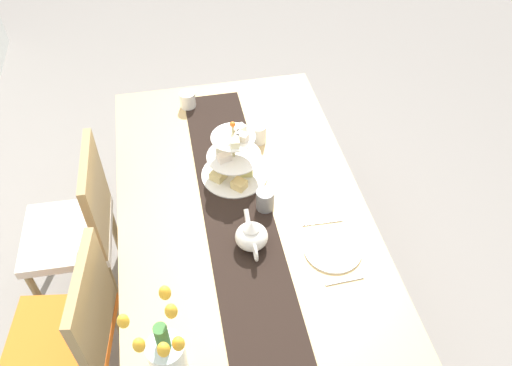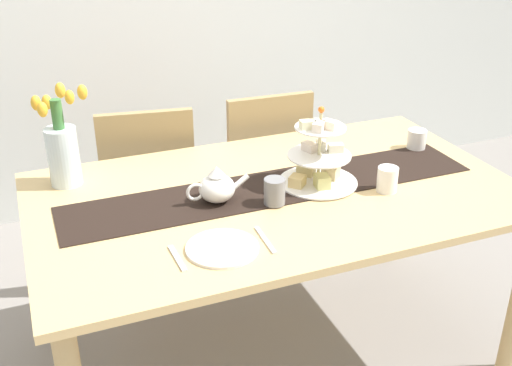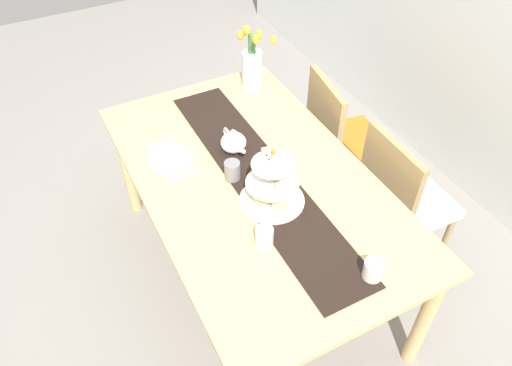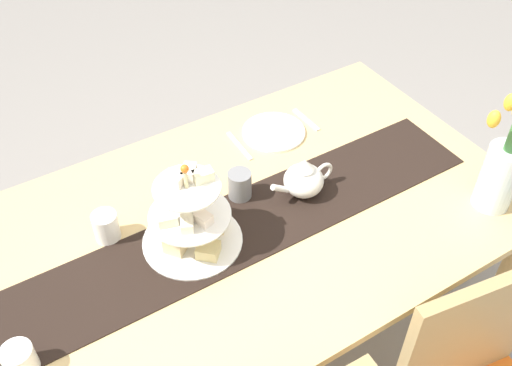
{
  "view_description": "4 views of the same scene",
  "coord_description": "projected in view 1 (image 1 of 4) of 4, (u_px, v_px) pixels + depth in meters",
  "views": [
    {
      "loc": [
        -1.46,
        0.23,
        2.41
      ],
      "look_at": [
        0.07,
        -0.08,
        0.8
      ],
      "focal_mm": 36.06,
      "sensor_mm": 36.0,
      "label": 1
    },
    {
      "loc": [
        -0.83,
        -1.88,
        1.8
      ],
      "look_at": [
        -0.08,
        0.0,
        0.81
      ],
      "focal_mm": 43.46,
      "sensor_mm": 36.0,
      "label": 2
    },
    {
      "loc": [
        1.52,
        -0.79,
        2.39
      ],
      "look_at": [
        0.09,
        -0.04,
        0.83
      ],
      "focal_mm": 34.53,
      "sensor_mm": 36.0,
      "label": 3
    },
    {
      "loc": [
        0.62,
        1.08,
        2.1
      ],
      "look_at": [
        -0.09,
        -0.07,
        0.82
      ],
      "focal_mm": 41.15,
      "sensor_mm": 36.0,
      "label": 4
    }
  ],
  "objects": [
    {
      "name": "ground_plane",
      "position": [
        244.0,
        298.0,
        2.76
      ],
      "size": [
        8.0,
        8.0,
        0.0
      ],
      "primitive_type": "plane",
      "color": "gray"
    },
    {
      "name": "dining_table",
      "position": [
        242.0,
        217.0,
        2.28
      ],
      "size": [
        1.79,
        1.05,
        0.76
      ],
      "color": "tan",
      "rests_on": "ground_plane"
    },
    {
      "name": "chair_left",
      "position": [
        73.0,
        333.0,
        2.07
      ],
      "size": [
        0.48,
        0.48,
        0.91
      ],
      "color": "#9C8254",
      "rests_on": "ground_plane"
    },
    {
      "name": "chair_right",
      "position": [
        79.0,
        224.0,
        2.46
      ],
      "size": [
        0.43,
        0.43,
        0.91
      ],
      "color": "#9C8254",
      "rests_on": "ground_plane"
    },
    {
      "name": "table_runner",
      "position": [
        236.0,
        203.0,
        2.2
      ],
      "size": [
        1.58,
        0.29,
        0.0
      ],
      "primitive_type": "cube",
      "color": "black",
      "rests_on": "dining_table"
    },
    {
      "name": "tiered_cake_stand",
      "position": [
        234.0,
        161.0,
        2.26
      ],
      "size": [
        0.3,
        0.3,
        0.3
      ],
      "color": "beige",
      "rests_on": "table_runner"
    },
    {
      "name": "teapot",
      "position": [
        252.0,
        236.0,
        2.01
      ],
      "size": [
        0.24,
        0.13,
        0.14
      ],
      "color": "white",
      "rests_on": "table_runner"
    },
    {
      "name": "tulip_vase",
      "position": [
        167.0,
        358.0,
        1.57
      ],
      "size": [
        0.2,
        0.19,
        0.41
      ],
      "color": "silver",
      "rests_on": "dining_table"
    },
    {
      "name": "cream_jug",
      "position": [
        188.0,
        100.0,
        2.65
      ],
      "size": [
        0.08,
        0.08,
        0.08
      ],
      "primitive_type": "cylinder",
      "color": "white",
      "rests_on": "dining_table"
    },
    {
      "name": "dinner_plate_left",
      "position": [
        333.0,
        249.0,
        2.03
      ],
      "size": [
        0.23,
        0.23,
        0.01
      ],
      "primitive_type": "cylinder",
      "color": "white",
      "rests_on": "dining_table"
    },
    {
      "name": "fork_left",
      "position": [
        344.0,
        280.0,
        1.93
      ],
      "size": [
        0.02,
        0.15,
        0.01
      ],
      "primitive_type": "cube",
      "rotation": [
        0.0,
        0.0,
        0.03
      ],
      "color": "silver",
      "rests_on": "dining_table"
    },
    {
      "name": "knife_left",
      "position": [
        322.0,
        222.0,
        2.13
      ],
      "size": [
        0.02,
        0.17,
        0.01
      ],
      "primitive_type": "cube",
      "rotation": [
        0.0,
        0.0,
        -0.04
      ],
      "color": "silver",
      "rests_on": "dining_table"
    },
    {
      "name": "mug_grey",
      "position": [
        265.0,
        200.0,
        2.15
      ],
      "size": [
        0.08,
        0.08,
        0.09
      ],
      "primitive_type": "cylinder",
      "color": "slate",
      "rests_on": "table_runner"
    },
    {
      "name": "mug_white_text",
      "position": [
        258.0,
        134.0,
        2.46
      ],
      "size": [
        0.08,
        0.08,
        0.09
      ],
      "primitive_type": "cylinder",
      "color": "white",
      "rests_on": "dining_table"
    }
  ]
}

